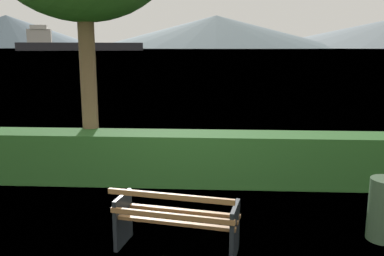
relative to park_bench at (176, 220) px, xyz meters
name	(u,v)px	position (x,y,z in m)	size (l,w,h in m)	color
ground_plane	(177,249)	(0.01, 0.06, -0.42)	(1400.00, 1400.00, 0.00)	olive
water_surface	(216,50)	(0.01, 306.81, -0.42)	(620.00, 620.00, 0.00)	#7A99A8
park_bench	(176,220)	(0.00, 0.00, 0.00)	(1.63, 0.85, 0.87)	olive
hedge_row	(190,158)	(0.01, 2.69, 0.06)	(12.21, 0.76, 0.96)	#285B23
cargo_ship_large	(71,44)	(-82.67, 230.14, 3.50)	(69.63, 30.09, 14.03)	#232328
distant_hills	(263,32)	(64.99, 586.42, 21.67)	(922.14, 427.29, 46.93)	slate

